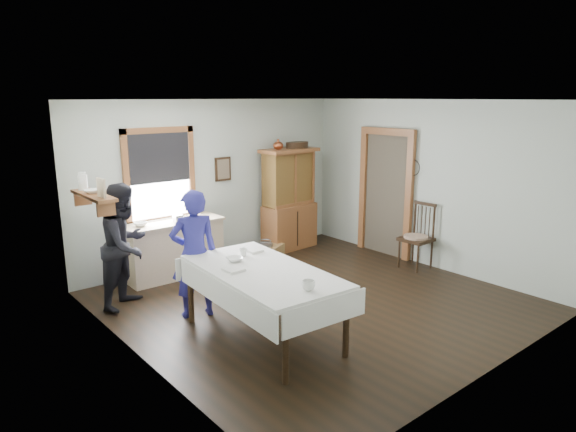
{
  "coord_description": "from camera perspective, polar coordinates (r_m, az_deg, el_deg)",
  "views": [
    {
      "loc": [
        -4.51,
        -4.82,
        2.74
      ],
      "look_at": [
        -0.23,
        0.3,
        1.18
      ],
      "focal_mm": 32.0,
      "sensor_mm": 36.0,
      "label": 1
    }
  ],
  "objects": [
    {
      "name": "room",
      "position": [
        6.75,
        3.16,
        1.22
      ],
      "size": [
        5.01,
        5.01,
        2.7
      ],
      "color": "black",
      "rests_on": "ground"
    },
    {
      "name": "window",
      "position": [
        8.16,
        -14.05,
        4.92
      ],
      "size": [
        1.18,
        0.07,
        1.48
      ],
      "color": "white",
      "rests_on": "room"
    },
    {
      "name": "doorway",
      "position": [
        9.12,
        10.82,
        2.94
      ],
      "size": [
        0.09,
        1.14,
        2.22
      ],
      "color": "#4E4638",
      "rests_on": "room"
    },
    {
      "name": "wall_shelf",
      "position": [
        6.81,
        -20.95,
        2.39
      ],
      "size": [
        0.24,
        1.0,
        0.44
      ],
      "color": "#99582F",
      "rests_on": "room"
    },
    {
      "name": "framed_picture",
      "position": [
        8.73,
        -7.21,
        5.19
      ],
      "size": [
        0.3,
        0.04,
        0.4
      ],
      "primitive_type": "cube",
      "color": "#332012",
      "rests_on": "room"
    },
    {
      "name": "rug_beater",
      "position": [
        8.7,
        13.76,
        6.03
      ],
      "size": [
        0.01,
        0.27,
        0.27
      ],
      "primitive_type": "torus",
      "rotation": [
        0.0,
        1.57,
        0.0
      ],
      "color": "black",
      "rests_on": "room"
    },
    {
      "name": "work_counter",
      "position": [
        8.16,
        -12.57,
        -3.56
      ],
      "size": [
        1.55,
        0.6,
        0.88
      ],
      "primitive_type": "cube",
      "rotation": [
        0.0,
        0.0,
        -0.01
      ],
      "color": "#CDB08E",
      "rests_on": "room"
    },
    {
      "name": "china_hutch",
      "position": [
        9.33,
        0.15,
        1.87
      ],
      "size": [
        1.1,
        0.57,
        1.83
      ],
      "primitive_type": "cube",
      "rotation": [
        0.0,
        0.0,
        0.06
      ],
      "color": "#99582F",
      "rests_on": "room"
    },
    {
      "name": "dining_table",
      "position": [
        5.97,
        -2.82,
        -9.77
      ],
      "size": [
        1.25,
        2.17,
        0.84
      ],
      "primitive_type": "cube",
      "rotation": [
        0.0,
        0.0,
        -0.07
      ],
      "color": "white",
      "rests_on": "room"
    },
    {
      "name": "spindle_chair",
      "position": [
        8.56,
        14.06,
        -2.17
      ],
      "size": [
        0.51,
        0.51,
        1.08
      ],
      "primitive_type": "cube",
      "rotation": [
        0.0,
        0.0,
        0.03
      ],
      "color": "#332012",
      "rests_on": "room"
    },
    {
      "name": "pail",
      "position": [
        8.9,
        -2.56,
        -3.89
      ],
      "size": [
        0.34,
        0.34,
        0.27
      ],
      "primitive_type": "cube",
      "rotation": [
        0.0,
        0.0,
        0.43
      ],
      "color": "gray",
      "rests_on": "room"
    },
    {
      "name": "wicker_basket",
      "position": [
        8.97,
        -1.67,
        -3.91
      ],
      "size": [
        0.46,
        0.4,
        0.22
      ],
      "primitive_type": "cube",
      "rotation": [
        0.0,
        0.0,
        0.41
      ],
      "color": "olive",
      "rests_on": "room"
    },
    {
      "name": "woman_blue",
      "position": [
        6.56,
        -10.37,
        -4.67
      ],
      "size": [
        0.64,
        0.52,
        1.52
      ],
      "primitive_type": "imported",
      "rotation": [
        0.0,
        0.0,
        2.83
      ],
      "color": "navy",
      "rests_on": "room"
    },
    {
      "name": "figure_dark",
      "position": [
        7.11,
        -17.57,
        -3.6
      ],
      "size": [
        0.95,
        0.9,
        1.54
      ],
      "primitive_type": "imported",
      "rotation": [
        0.0,
        0.0,
        0.58
      ],
      "color": "black",
      "rests_on": "room"
    },
    {
      "name": "table_cup_a",
      "position": [
        5.2,
        2.29,
        -7.7
      ],
      "size": [
        0.14,
        0.14,
        0.11
      ],
      "primitive_type": "imported",
      "rotation": [
        0.0,
        0.0,
        0.03
      ],
      "color": "white",
      "rests_on": "dining_table"
    },
    {
      "name": "table_cup_b",
      "position": [
        6.31,
        -4.98,
        -4.02
      ],
      "size": [
        0.11,
        0.11,
        0.09
      ],
      "primitive_type": "imported",
      "rotation": [
        0.0,
        0.0,
        -0.15
      ],
      "color": "white",
      "rests_on": "dining_table"
    },
    {
      "name": "table_bowl",
      "position": [
        6.12,
        -5.96,
        -4.77
      ],
      "size": [
        0.26,
        0.26,
        0.05
      ],
      "primitive_type": "imported",
      "rotation": [
        0.0,
        0.0,
        -0.23
      ],
      "color": "white",
      "rests_on": "dining_table"
    },
    {
      "name": "counter_book",
      "position": [
        8.24,
        -10.72,
        -0.06
      ],
      "size": [
        0.18,
        0.23,
        0.02
      ],
      "primitive_type": "imported",
      "rotation": [
        0.0,
        0.0,
        0.09
      ],
      "color": "brown",
      "rests_on": "work_counter"
    },
    {
      "name": "counter_bowl",
      "position": [
        7.84,
        -16.08,
        -0.88
      ],
      "size": [
        0.24,
        0.24,
        0.06
      ],
      "primitive_type": "imported",
      "rotation": [
        0.0,
        0.0,
        -0.31
      ],
      "color": "white",
      "rests_on": "work_counter"
    },
    {
      "name": "shelf_bowl",
      "position": [
        6.82,
        -21.0,
        2.6
      ],
      "size": [
        0.22,
        0.22,
        0.05
      ],
      "primitive_type": "imported",
      "color": "white",
      "rests_on": "wall_shelf"
    }
  ]
}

